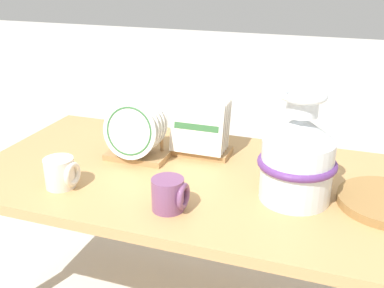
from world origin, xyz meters
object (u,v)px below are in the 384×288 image
(mug_cream_glaze, at_px, (61,173))
(mug_plum_glaze, at_px, (170,194))
(ceramic_vase, at_px, (298,156))
(dish_rack_round_plates, at_px, (136,135))
(dish_rack_square_plates, at_px, (201,131))

(mug_cream_glaze, bearing_deg, mug_plum_glaze, -2.60)
(ceramic_vase, xyz_separation_m, dish_rack_round_plates, (-0.59, 0.11, -0.05))
(ceramic_vase, xyz_separation_m, dish_rack_square_plates, (-0.38, 0.23, -0.05))
(ceramic_vase, height_order, mug_plum_glaze, ceramic_vase)
(dish_rack_square_plates, relative_size, mug_plum_glaze, 2.15)
(dish_rack_round_plates, height_order, mug_plum_glaze, dish_rack_round_plates)
(dish_rack_round_plates, xyz_separation_m, mug_cream_glaze, (-0.13, -0.28, -0.05))
(ceramic_vase, xyz_separation_m, mug_plum_glaze, (-0.34, -0.19, -0.09))
(mug_plum_glaze, bearing_deg, mug_cream_glaze, 177.40)
(ceramic_vase, height_order, dish_rack_square_plates, ceramic_vase)
(mug_cream_glaze, bearing_deg, ceramic_vase, 13.33)
(dish_rack_round_plates, distance_m, dish_rack_square_plates, 0.24)
(dish_rack_square_plates, bearing_deg, mug_plum_glaze, -84.19)
(ceramic_vase, relative_size, mug_plum_glaze, 3.23)
(mug_plum_glaze, bearing_deg, dish_rack_square_plates, 95.81)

